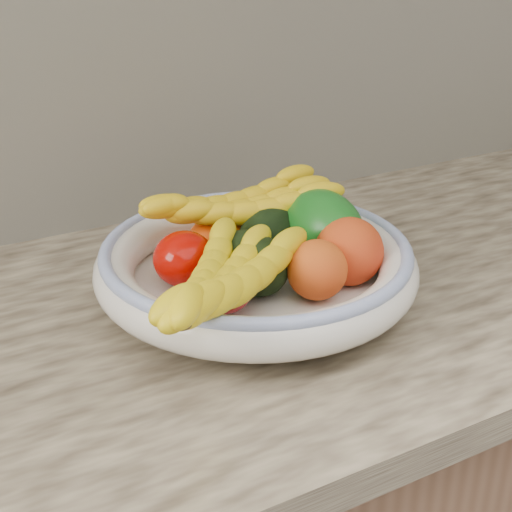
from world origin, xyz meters
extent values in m
cube|color=tan|center=(0.00, 1.68, 0.88)|extent=(2.44, 0.66, 0.04)
cube|color=beige|center=(0.00, 1.99, 1.15)|extent=(2.40, 0.02, 0.50)
cylinder|color=silver|center=(0.00, 1.66, 0.91)|extent=(0.13, 0.13, 0.02)
cylinder|color=silver|center=(0.00, 1.66, 0.92)|extent=(0.32, 0.32, 0.01)
torus|color=silver|center=(0.00, 1.66, 0.95)|extent=(0.39, 0.39, 0.05)
torus|color=#3B57A8|center=(0.00, 1.66, 0.97)|extent=(0.37, 0.37, 0.02)
ellipsoid|color=#FF5105|center=(-0.02, 1.75, 0.95)|extent=(0.07, 0.07, 0.05)
ellipsoid|color=#E34904|center=(0.02, 1.77, 0.95)|extent=(0.06, 0.06, 0.04)
ellipsoid|color=#FF6605|center=(0.00, 1.74, 0.95)|extent=(0.07, 0.07, 0.05)
ellipsoid|color=#F26005|center=(0.02, 1.77, 0.95)|extent=(0.05, 0.05, 0.05)
ellipsoid|color=#AC0700|center=(-0.08, 1.69, 0.96)|extent=(0.08, 0.08, 0.07)
ellipsoid|color=#A70E14|center=(-0.07, 1.60, 0.96)|extent=(0.08, 0.08, 0.06)
ellipsoid|color=black|center=(-0.02, 1.64, 0.96)|extent=(0.09, 0.12, 0.07)
ellipsoid|color=black|center=(0.05, 1.71, 0.96)|extent=(0.13, 0.12, 0.07)
ellipsoid|color=#105513|center=(0.10, 1.67, 0.98)|extent=(0.12, 0.14, 0.12)
ellipsoid|color=orange|center=(0.04, 1.58, 0.97)|extent=(0.09, 0.09, 0.07)
ellipsoid|color=orange|center=(0.10, 1.60, 0.97)|extent=(0.09, 0.09, 0.08)
camera|label=1|loc=(-0.37, 0.98, 1.33)|focal=50.00mm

